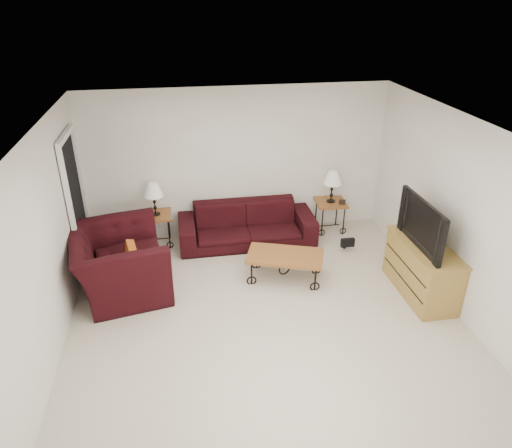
{
  "coord_description": "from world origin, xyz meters",
  "views": [
    {
      "loc": [
        -0.95,
        -4.88,
        3.86
      ],
      "look_at": [
        0.0,
        0.7,
        1.0
      ],
      "focal_mm": 32.99,
      "sensor_mm": 36.0,
      "label": 1
    }
  ],
  "objects": [
    {
      "name": "lamp_left",
      "position": [
        -1.4,
        2.2,
        0.82
      ],
      "size": [
        0.32,
        0.32,
        0.54
      ],
      "primitive_type": null,
      "rotation": [
        0.0,
        0.0,
        0.04
      ],
      "color": "black",
      "rests_on": "side_table_left"
    },
    {
      "name": "wall_right",
      "position": [
        2.5,
        0.0,
        1.25
      ],
      "size": [
        0.02,
        5.0,
        2.5
      ],
      "primitive_type": "cube",
      "color": "white",
      "rests_on": "ground"
    },
    {
      "name": "sofa",
      "position": [
        0.07,
        2.02,
        0.33
      ],
      "size": [
        2.24,
        0.88,
        0.66
      ],
      "primitive_type": "imported",
      "color": "black",
      "rests_on": "ground"
    },
    {
      "name": "doorway",
      "position": [
        -2.47,
        1.65,
        1.02
      ],
      "size": [
        0.08,
        0.94,
        2.04
      ],
      "primitive_type": "cube",
      "color": "black",
      "rests_on": "ground"
    },
    {
      "name": "wall_left",
      "position": [
        -2.5,
        0.0,
        1.25
      ],
      "size": [
        0.02,
        5.0,
        2.5
      ],
      "primitive_type": "cube",
      "color": "white",
      "rests_on": "ground"
    },
    {
      "name": "wall_front",
      "position": [
        0.0,
        -2.5,
        1.25
      ],
      "size": [
        5.0,
        0.02,
        2.5
      ],
      "primitive_type": "cube",
      "color": "white",
      "rests_on": "ground"
    },
    {
      "name": "photo_frame_right",
      "position": [
        1.72,
        2.05,
        0.6
      ],
      "size": [
        0.11,
        0.04,
        0.09
      ],
      "primitive_type": "cube",
      "rotation": [
        0.0,
        0.0,
        -0.27
      ],
      "color": "black",
      "rests_on": "side_table_right"
    },
    {
      "name": "wall_back",
      "position": [
        0.0,
        2.5,
        1.25
      ],
      "size": [
        5.0,
        0.02,
        2.5
      ],
      "primitive_type": "cube",
      "color": "white",
      "rests_on": "ground"
    },
    {
      "name": "ground",
      "position": [
        0.0,
        0.0,
        0.0
      ],
      "size": [
        5.0,
        5.0,
        0.0
      ],
      "primitive_type": "plane",
      "color": "beige",
      "rests_on": "ground"
    },
    {
      "name": "backpack",
      "position": [
        1.62,
        1.51,
        0.22
      ],
      "size": [
        0.37,
        0.3,
        0.44
      ],
      "primitive_type": "ellipsoid",
      "rotation": [
        0.0,
        0.0,
        0.12
      ],
      "color": "black",
      "rests_on": "ground"
    },
    {
      "name": "ceiling",
      "position": [
        0.0,
        0.0,
        2.5
      ],
      "size": [
        5.0,
        5.0,
        0.0
      ],
      "primitive_type": "plane",
      "color": "white",
      "rests_on": "wall_back"
    },
    {
      "name": "side_table_left",
      "position": [
        -1.4,
        2.2,
        0.27
      ],
      "size": [
        0.52,
        0.52,
        0.54
      ],
      "primitive_type": "cube",
      "rotation": [
        0.0,
        0.0,
        0.04
      ],
      "color": "brown",
      "rests_on": "ground"
    },
    {
      "name": "armchair",
      "position": [
        -1.88,
        0.92,
        0.45
      ],
      "size": [
        1.46,
        1.59,
        0.9
      ],
      "primitive_type": "imported",
      "rotation": [
        0.0,
        0.0,
        1.76
      ],
      "color": "black",
      "rests_on": "ground"
    },
    {
      "name": "lamp_right",
      "position": [
        1.57,
        2.2,
        0.83
      ],
      "size": [
        0.33,
        0.33,
        0.55
      ],
      "primitive_type": null,
      "rotation": [
        0.0,
        0.0,
        -0.06
      ],
      "color": "black",
      "rests_on": "side_table_right"
    },
    {
      "name": "tv_stand",
      "position": [
        2.23,
        0.15,
        0.38
      ],
      "size": [
        0.53,
        1.27,
        0.76
      ],
      "primitive_type": "cube",
      "color": "#B18942",
      "rests_on": "ground"
    },
    {
      "name": "side_table_right",
      "position": [
        1.57,
        2.2,
        0.28
      ],
      "size": [
        0.54,
        0.54,
        0.55
      ],
      "primitive_type": "cube",
      "rotation": [
        0.0,
        0.0,
        -0.06
      ],
      "color": "brown",
      "rests_on": "ground"
    },
    {
      "name": "coffee_table",
      "position": [
        0.45,
        0.82,
        0.2
      ],
      "size": [
        1.22,
        0.91,
        0.41
      ],
      "primitive_type": "cube",
      "rotation": [
        0.0,
        0.0,
        -0.33
      ],
      "color": "brown",
      "rests_on": "ground"
    },
    {
      "name": "photo_frame_left",
      "position": [
        -1.55,
        2.05,
        0.59
      ],
      "size": [
        0.11,
        0.04,
        0.09
      ],
      "primitive_type": "cube",
      "rotation": [
        0.0,
        0.0,
        0.22
      ],
      "color": "black",
      "rests_on": "side_table_left"
    },
    {
      "name": "throw_pillow",
      "position": [
        -1.72,
        0.87,
        0.52
      ],
      "size": [
        0.18,
        0.42,
        0.41
      ],
      "primitive_type": "cube",
      "rotation": [
        0.0,
        0.0,
        1.76
      ],
      "color": "#B75D17",
      "rests_on": "armchair"
    },
    {
      "name": "television",
      "position": [
        2.21,
        0.15,
        1.09
      ],
      "size": [
        0.15,
        1.14,
        0.65
      ],
      "primitive_type": "imported",
      "rotation": [
        0.0,
        0.0,
        -1.57
      ],
      "color": "black",
      "rests_on": "tv_stand"
    }
  ]
}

